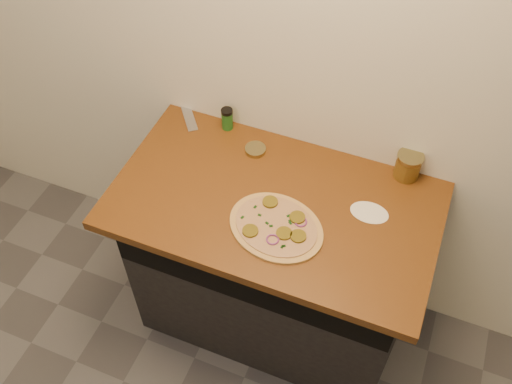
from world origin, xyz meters
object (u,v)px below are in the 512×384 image
at_px(chefs_knife, 184,102).
at_px(spice_shaker, 227,119).
at_px(salsa_jar, 408,165).
at_px(pizza, 276,227).

bearing_deg(chefs_knife, spice_shaker, -16.99).
xyz_separation_m(chefs_knife, salsa_jar, (0.97, -0.06, 0.05)).
bearing_deg(chefs_knife, pizza, -38.52).
bearing_deg(pizza, chefs_knife, 141.48).
relative_size(salsa_jar, spice_shaker, 1.13).
distance_m(pizza, spice_shaker, 0.55).
bearing_deg(spice_shaker, pizza, -47.99).
xyz_separation_m(pizza, spice_shaker, (-0.36, 0.40, 0.04)).
bearing_deg(salsa_jar, pizza, -131.50).
height_order(salsa_jar, spice_shaker, salsa_jar).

